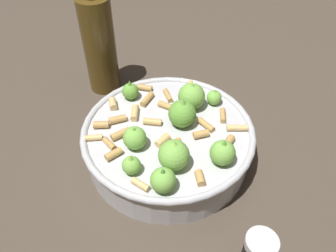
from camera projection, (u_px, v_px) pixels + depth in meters
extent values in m
plane|color=#42382D|center=(168.00, 155.00, 0.60)|extent=(2.40, 2.40, 0.00)
cylinder|color=#B7B7BC|center=(168.00, 143.00, 0.58)|extent=(0.27, 0.27, 0.06)
torus|color=#B7B7BC|center=(168.00, 130.00, 0.56)|extent=(0.28, 0.28, 0.01)
sphere|color=#75B247|center=(163.00, 180.00, 0.46)|extent=(0.04, 0.04, 0.04)
cone|color=#4C8933|center=(163.00, 172.00, 0.45)|extent=(0.01, 0.01, 0.01)
sphere|color=#75B247|center=(174.00, 155.00, 0.49)|extent=(0.05, 0.05, 0.05)
cone|color=#8CC64C|center=(174.00, 145.00, 0.48)|extent=(0.02, 0.02, 0.01)
sphere|color=#609E38|center=(183.00, 114.00, 0.55)|extent=(0.05, 0.05, 0.05)
cone|color=#75B247|center=(183.00, 104.00, 0.54)|extent=(0.02, 0.02, 0.02)
sphere|color=#75B247|center=(214.00, 98.00, 0.60)|extent=(0.03, 0.03, 0.03)
cone|color=#75B247|center=(215.00, 92.00, 0.59)|extent=(0.01, 0.01, 0.01)
sphere|color=#75B247|center=(192.00, 96.00, 0.58)|extent=(0.05, 0.05, 0.05)
cone|color=#75B247|center=(192.00, 86.00, 0.57)|extent=(0.02, 0.02, 0.01)
sphere|color=#75B247|center=(223.00, 153.00, 0.50)|extent=(0.04, 0.04, 0.04)
cone|color=#609E38|center=(224.00, 144.00, 0.49)|extent=(0.02, 0.02, 0.01)
sphere|color=#75B247|center=(131.00, 165.00, 0.49)|extent=(0.03, 0.03, 0.03)
cone|color=#8CC64C|center=(131.00, 159.00, 0.48)|extent=(0.01, 0.01, 0.01)
sphere|color=#609E38|center=(130.00, 91.00, 0.61)|extent=(0.03, 0.03, 0.03)
cone|color=#609E38|center=(130.00, 84.00, 0.60)|extent=(0.01, 0.01, 0.01)
sphere|color=#75B247|center=(135.00, 138.00, 0.52)|extent=(0.04, 0.04, 0.04)
cone|color=#609E38|center=(134.00, 130.00, 0.51)|extent=(0.02, 0.02, 0.01)
cylinder|color=tan|center=(152.00, 122.00, 0.57)|extent=(0.03, 0.03, 0.01)
cylinder|color=tan|center=(237.00, 128.00, 0.56)|extent=(0.03, 0.03, 0.01)
cylinder|color=tan|center=(147.00, 99.00, 0.61)|extent=(0.03, 0.03, 0.01)
cylinder|color=tan|center=(200.00, 178.00, 0.48)|extent=(0.03, 0.02, 0.01)
cylinder|color=tan|center=(189.00, 87.00, 0.63)|extent=(0.03, 0.03, 0.01)
cylinder|color=tan|center=(115.00, 156.00, 0.51)|extent=(0.01, 0.03, 0.01)
cylinder|color=tan|center=(166.00, 106.00, 0.59)|extent=(0.03, 0.02, 0.01)
cylinder|color=tan|center=(109.00, 144.00, 0.53)|extent=(0.03, 0.01, 0.01)
cylinder|color=tan|center=(201.00, 134.00, 0.54)|extent=(0.02, 0.03, 0.01)
cylinder|color=tan|center=(206.00, 125.00, 0.56)|extent=(0.03, 0.01, 0.01)
cylinder|color=tan|center=(163.00, 140.00, 0.53)|extent=(0.02, 0.03, 0.01)
cylinder|color=tan|center=(118.00, 119.00, 0.57)|extent=(0.02, 0.03, 0.01)
cylinder|color=tan|center=(168.00, 95.00, 0.62)|extent=(0.03, 0.02, 0.01)
cylinder|color=tan|center=(94.00, 138.00, 0.54)|extent=(0.02, 0.03, 0.01)
cylinder|color=tan|center=(121.00, 134.00, 0.54)|extent=(0.01, 0.03, 0.01)
cylinder|color=tan|center=(229.00, 142.00, 0.53)|extent=(0.02, 0.03, 0.01)
cylinder|color=tan|center=(140.00, 184.00, 0.48)|extent=(0.03, 0.02, 0.01)
cylinder|color=tan|center=(223.00, 116.00, 0.58)|extent=(0.03, 0.03, 0.01)
cylinder|color=tan|center=(145.00, 88.00, 0.63)|extent=(0.03, 0.03, 0.01)
cylinder|color=tan|center=(135.00, 113.00, 0.58)|extent=(0.03, 0.03, 0.01)
cylinder|color=tan|center=(113.00, 104.00, 0.60)|extent=(0.03, 0.02, 0.01)
cylinder|color=tan|center=(101.00, 125.00, 0.56)|extent=(0.02, 0.03, 0.01)
cylinder|color=tan|center=(178.00, 145.00, 0.53)|extent=(0.03, 0.02, 0.01)
cylinder|color=silver|center=(262.00, 243.00, 0.40)|extent=(0.04, 0.04, 0.01)
cylinder|color=#4C3814|center=(100.00, 46.00, 0.67)|extent=(0.06, 0.06, 0.20)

